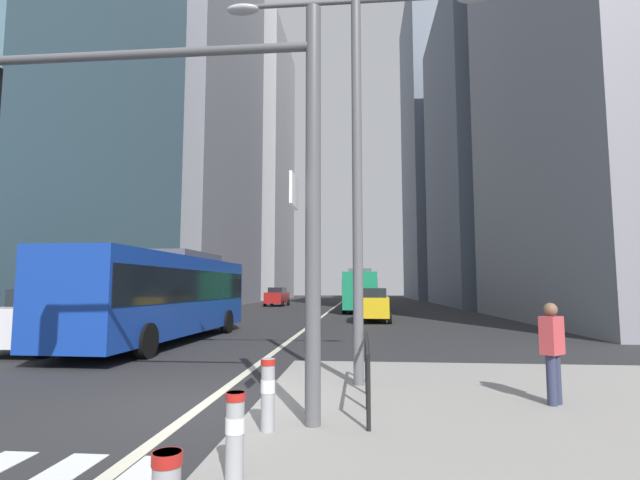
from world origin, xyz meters
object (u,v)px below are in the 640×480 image
(city_bus_blue_oncoming, at_px, (165,292))
(bollard_left, at_px, (235,431))
(pedestrian_waiting, at_px, (552,348))
(traffic_signal_gantry, at_px, (192,147))
(city_bus_red_receding, at_px, (361,289))
(bollard_right, at_px, (268,391))
(car_oncoming_mid, at_px, (277,296))
(street_lamp_post, at_px, (357,125))
(sedan_white_oncoming, at_px, (50,319))
(car_receding_near, at_px, (373,304))

(city_bus_blue_oncoming, relative_size, bollard_left, 13.77)
(pedestrian_waiting, bearing_deg, traffic_signal_gantry, -165.15)
(city_bus_red_receding, height_order, traffic_signal_gantry, traffic_signal_gantry)
(city_bus_blue_oncoming, bearing_deg, bollard_left, -63.52)
(traffic_signal_gantry, xyz_separation_m, bollard_left, (1.22, -1.84, -3.46))
(bollard_right, bearing_deg, car_oncoming_mid, 100.24)
(street_lamp_post, bearing_deg, bollard_left, -104.58)
(traffic_signal_gantry, height_order, pedestrian_waiting, traffic_signal_gantry)
(bollard_left, bearing_deg, bollard_right, 89.45)
(bollard_right, bearing_deg, sedan_white_oncoming, 137.30)
(sedan_white_oncoming, bearing_deg, street_lamp_post, -27.00)
(city_bus_blue_oncoming, bearing_deg, car_receding_near, 54.26)
(city_bus_red_receding, bearing_deg, car_receding_near, -86.22)
(bollard_right, bearing_deg, city_bus_red_receding, 88.05)
(city_bus_red_receding, bearing_deg, car_oncoming_mid, 132.21)
(bollard_right, bearing_deg, street_lamp_post, 68.77)
(city_bus_blue_oncoming, bearing_deg, car_oncoming_mid, 93.06)
(bollard_left, bearing_deg, street_lamp_post, 75.42)
(sedan_white_oncoming, height_order, traffic_signal_gantry, traffic_signal_gantry)
(traffic_signal_gantry, bearing_deg, bollard_left, -56.49)
(car_receding_near, xyz_separation_m, street_lamp_post, (-0.72, -18.34, 4.29))
(city_bus_blue_oncoming, height_order, city_bus_red_receding, same)
(city_bus_red_receding, bearing_deg, street_lamp_post, -89.91)
(city_bus_red_receding, distance_m, pedestrian_waiting, 31.27)
(sedan_white_oncoming, xyz_separation_m, bollard_left, (8.68, -9.56, -0.37))
(city_bus_blue_oncoming, distance_m, bollard_right, 12.07)
(city_bus_blue_oncoming, relative_size, traffic_signal_gantry, 1.91)
(bollard_right, relative_size, pedestrian_waiting, 0.57)
(car_receding_near, bearing_deg, street_lamp_post, -92.23)
(city_bus_blue_oncoming, xyz_separation_m, pedestrian_waiting, (10.27, -8.66, -0.80))
(city_bus_red_receding, height_order, car_oncoming_mid, city_bus_red_receding)
(street_lamp_post, bearing_deg, car_receding_near, 87.77)
(street_lamp_post, distance_m, bollard_left, 6.62)
(sedan_white_oncoming, relative_size, street_lamp_post, 0.54)
(city_bus_red_receding, xyz_separation_m, traffic_signal_gantry, (-2.35, -32.57, 2.24))
(car_receding_near, bearing_deg, bollard_right, -95.04)
(traffic_signal_gantry, bearing_deg, car_oncoming_mid, 98.69)
(city_bus_blue_oncoming, relative_size, pedestrian_waiting, 7.11)
(car_receding_near, distance_m, traffic_signal_gantry, 21.50)
(sedan_white_oncoming, distance_m, pedestrian_waiting, 14.42)
(sedan_white_oncoming, height_order, car_receding_near, same)
(city_bus_blue_oncoming, bearing_deg, street_lamp_post, -46.12)
(pedestrian_waiting, bearing_deg, bollard_right, -157.69)
(car_receding_near, distance_m, pedestrian_waiting, 19.73)
(car_receding_near, xyz_separation_m, pedestrian_waiting, (2.41, -19.58, 0.05))
(pedestrian_waiting, bearing_deg, car_receding_near, 97.03)
(car_oncoming_mid, bearing_deg, street_lamp_post, -77.38)
(sedan_white_oncoming, relative_size, car_oncoming_mid, 0.94)
(city_bus_blue_oncoming, height_order, street_lamp_post, street_lamp_post)
(car_oncoming_mid, relative_size, street_lamp_post, 0.58)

